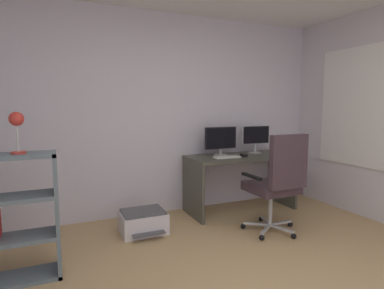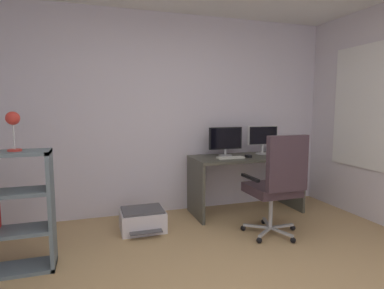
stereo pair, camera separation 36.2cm
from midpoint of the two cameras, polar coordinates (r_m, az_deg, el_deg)
name	(u,v)px [view 2 (the right image)]	position (r m, az deg, el deg)	size (l,w,h in m)	color
wall_back	(161,115)	(4.21, -3.19, 5.37)	(4.74, 0.10, 2.61)	silver
window_pane	(373,107)	(4.51, 31.91, 5.76)	(0.01, 1.14, 1.45)	white
window_frame	(373,107)	(4.50, 31.85, 5.77)	(0.02, 1.22, 1.53)	white
desk	(246,171)	(4.32, 12.06, -4.75)	(1.45, 0.64, 0.76)	#49493E
monitor_main	(226,140)	(4.24, 8.51, 0.88)	(0.47, 0.18, 0.38)	#B2B5B7
monitor_secondary	(263,137)	(4.51, 14.88, 1.30)	(0.44, 0.18, 0.39)	#B2B5B7
keyboard	(230,158)	(4.06, 9.49, -2.37)	(0.34, 0.13, 0.02)	silver
computer_mouse	(248,156)	(4.18, 12.58, -2.08)	(0.06, 0.10, 0.03)	black
office_chair	(277,182)	(3.54, 17.99, -6.45)	(0.62, 0.63, 1.12)	#B7BABC
desk_lamp	(13,123)	(2.89, -26.50, 3.53)	(0.11, 0.11, 0.33)	red
printer	(143,220)	(3.72, -6.07, -13.39)	(0.50, 0.47, 0.25)	silver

